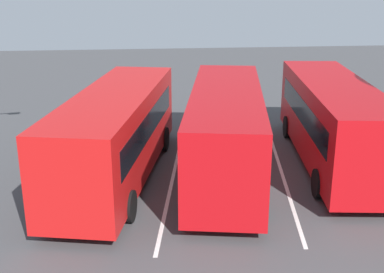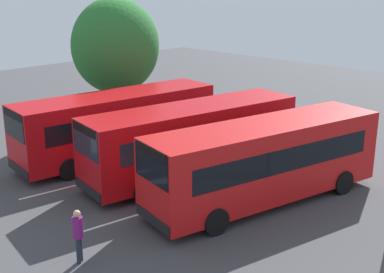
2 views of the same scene
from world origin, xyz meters
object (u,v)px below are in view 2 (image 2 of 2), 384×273
bus_far_left (117,123)px  pedestrian (78,232)px  bus_center_left (192,138)px  bus_center_right (265,160)px  depot_tree (116,46)px

bus_far_left → pedestrian: 9.48m
bus_center_left → pedestrian: (7.42, 2.49, -0.70)m
bus_center_left → bus_center_right: (0.03, 3.81, 0.00)m
depot_tree → bus_center_right: bearing=77.9°
bus_center_left → depot_tree: (-2.57, -8.33, 2.93)m
bus_far_left → depot_tree: (-3.29, -4.16, 2.93)m
bus_far_left → bus_center_right: (-0.69, 7.98, 0.00)m
bus_far_left → bus_center_right: size_ratio=0.99×
bus_center_left → pedestrian: 7.86m
bus_center_right → depot_tree: (-2.60, -12.14, 2.93)m
pedestrian → bus_far_left: bearing=99.3°
pedestrian → depot_tree: (-9.99, -10.83, 3.63)m
bus_far_left → bus_center_left: 4.24m
bus_center_left → depot_tree: depot_tree is taller
bus_far_left → bus_center_left: same height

